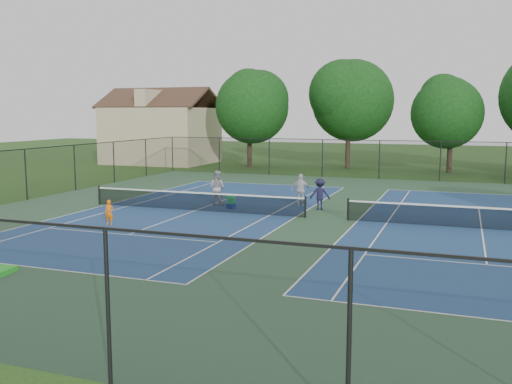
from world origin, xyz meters
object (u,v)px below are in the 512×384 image
(ball_crate, at_px, (231,206))
(tree_back_c, at_px, (452,108))
(instructor, at_px, (217,188))
(ball_hopper, at_px, (231,200))
(child_player, at_px, (109,212))
(bystander_a, at_px, (301,190))
(clapboard_house, at_px, (161,133))
(bystander_b, at_px, (320,194))
(tree_back_b, at_px, (349,96))
(tree_back_a, at_px, (249,103))

(ball_crate, bearing_deg, tree_back_c, 66.21)
(instructor, height_order, ball_hopper, instructor)
(tree_back_c, relative_size, ball_hopper, 19.27)
(child_player, bearing_deg, bystander_a, 43.04)
(instructor, bearing_deg, ball_crate, 149.86)
(clapboard_house, bearing_deg, child_player, -64.87)
(tree_back_c, height_order, ball_hopper, tree_back_c)
(bystander_a, height_order, bystander_b, bystander_a)
(bystander_a, bearing_deg, ball_hopper, 27.20)
(clapboard_house, bearing_deg, tree_back_b, 3.01)
(bystander_b, distance_m, ball_crate, 4.79)
(clapboard_house, xyz_separation_m, ball_crate, (17.51, -23.79, -2.95))
(ball_hopper, bearing_deg, tree_back_c, 66.21)
(instructor, distance_m, ball_hopper, 1.58)
(tree_back_c, xyz_separation_m, bystander_a, (-7.21, -21.64, -4.59))
(tree_back_a, bearing_deg, instructor, -73.92)
(tree_back_c, bearing_deg, ball_hopper, -113.79)
(instructor, bearing_deg, tree_back_a, -66.86)
(tree_back_c, relative_size, clapboard_house, 0.78)
(tree_back_b, height_order, bystander_a, tree_back_b)
(tree_back_b, relative_size, tree_back_c, 1.19)
(clapboard_house, height_order, bystander_b, clapboard_house)
(tree_back_c, height_order, instructor, tree_back_c)
(clapboard_house, height_order, child_player, clapboard_house)
(bystander_b, relative_size, ball_hopper, 3.83)
(child_player, distance_m, ball_hopper, 6.97)
(tree_back_a, distance_m, bystander_a, 23.85)
(instructor, bearing_deg, clapboard_house, -47.47)
(child_player, xyz_separation_m, bystander_b, (8.08, 7.35, 0.26))
(bystander_a, bearing_deg, clapboard_house, -52.26)
(tree_back_c, relative_size, child_player, 7.24)
(clapboard_house, xyz_separation_m, bystander_b, (22.06, -22.45, -2.26))
(child_player, bearing_deg, tree_back_b, 73.62)
(tree_back_b, distance_m, bystander_b, 24.34)
(child_player, height_order, bystander_a, bystander_a)
(ball_crate, bearing_deg, bystander_b, 16.41)
(instructor, relative_size, ball_hopper, 4.43)
(bystander_b, bearing_deg, instructor, -5.13)
(ball_crate, xyz_separation_m, ball_hopper, (0.00, 0.00, 0.36))
(bystander_a, height_order, ball_hopper, bystander_a)
(tree_back_a, height_order, clapboard_house, tree_back_a)
(tree_back_b, relative_size, child_player, 8.65)
(ball_hopper, bearing_deg, child_player, -120.44)
(tree_back_c, bearing_deg, child_player, -115.19)
(instructor, bearing_deg, bystander_a, -157.45)
(tree_back_b, height_order, child_player, tree_back_b)
(instructor, distance_m, bystander_b, 5.77)
(bystander_a, xyz_separation_m, ball_crate, (-3.28, -2.16, -0.75))
(ball_crate, bearing_deg, tree_back_b, 86.56)
(instructor, relative_size, bystander_a, 1.08)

